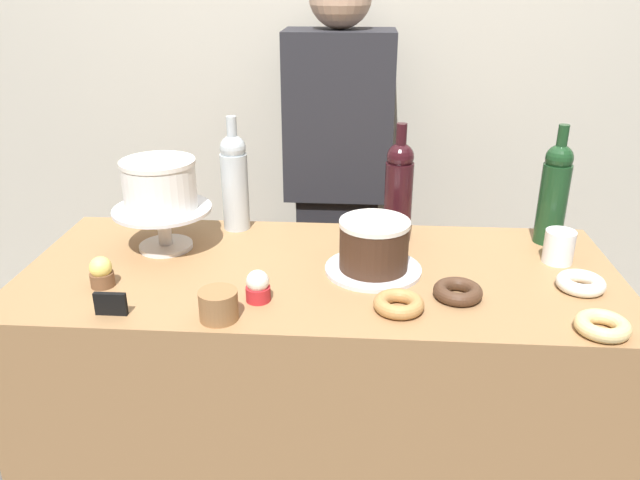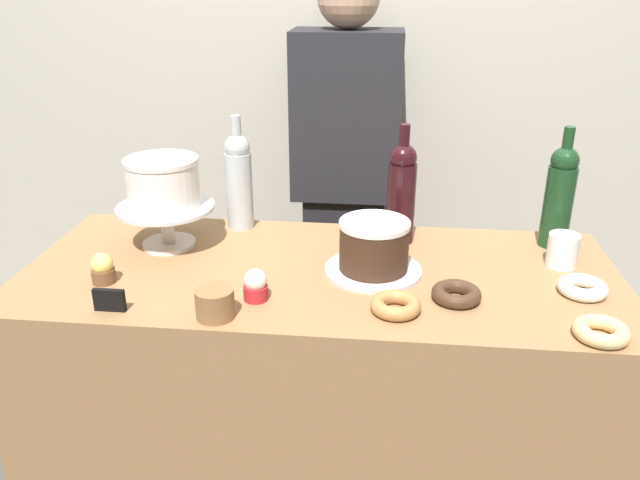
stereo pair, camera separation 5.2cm
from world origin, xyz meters
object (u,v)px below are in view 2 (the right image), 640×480
Objects in this scene: cookie_stack at (215,303)px; coffee_cup_ceramic at (563,250)px; cupcake_vanilla at (255,286)px; donut_sugar at (583,288)px; donut_glazed at (601,331)px; white_layer_cake at (163,182)px; wine_bottle_green at (559,195)px; price_sign_chalkboard at (109,300)px; barista_figure at (345,196)px; wine_bottle_clear at (239,179)px; cupcake_lemon at (103,269)px; donut_maple at (396,305)px; chocolate_round_cake at (374,245)px; wine_bottle_dark_red at (402,191)px; donut_chocolate at (456,294)px; cake_stand_pedestal at (167,218)px.

coffee_cup_ceramic is at bearing 23.07° from cookie_stack.
cupcake_vanilla is 0.87× the size of coffee_cup_ceramic.
donut_glazed is at bearing -94.64° from donut_sugar.
donut_glazed is at bearing -19.35° from white_layer_cake.
wine_bottle_green is 1.16m from price_sign_chalkboard.
cupcake_vanilla is at bearing -99.58° from barista_figure.
wine_bottle_clear is at bearing 168.64° from coffee_cup_ceramic.
cupcake_lemon is 0.88× the size of cookie_stack.
wine_bottle_green is 0.49m from donut_glazed.
wine_bottle_green is 2.91× the size of donut_sugar.
cupcake_vanilla is at bearing -6.82° from cupcake_lemon.
donut_glazed and donut_maple have the same top height.
chocolate_round_cake is 2.46× the size of price_sign_chalkboard.
coffee_cup_ceramic reaches higher than donut_glazed.
wine_bottle_dark_red reaches higher than cupcake_vanilla.
coffee_cup_ceramic reaches higher than donut_chocolate.
chocolate_round_cake is at bearing 146.34° from donut_chocolate.
donut_sugar is (0.88, -0.32, -0.13)m from wine_bottle_clear.
wine_bottle_dark_red is at bearing 24.95° from cupcake_lemon.
wine_bottle_clear is 0.54m from barista_figure.
price_sign_chalkboard is at bearing 179.87° from donut_glazed.
chocolate_round_cake is 1.54× the size of donut_sugar.
donut_glazed is at bearing -91.46° from wine_bottle_green.
cake_stand_pedestal is at bearing 90.00° from white_layer_cake.
wine_bottle_clear is at bearing 43.87° from white_layer_cake.
donut_sugar is 1.32× the size of coffee_cup_ceramic.
donut_glazed is 1.60× the size of price_sign_chalkboard.
price_sign_chalkboard is 0.04× the size of barista_figure.
cupcake_lemon is at bearing -168.92° from chocolate_round_cake.
cupcake_vanilla is 0.66× the size of donut_chocolate.
cookie_stack is at bearing -102.86° from barista_figure.
donut_sugar is at bearing -51.32° from barista_figure.
cookie_stack is (-0.40, -0.46, -0.11)m from wine_bottle_dark_red.
cake_stand_pedestal is 0.24m from wine_bottle_clear.
cookie_stack is at bearing -130.82° from wine_bottle_dark_red.
wine_bottle_clear is at bearing 134.60° from donut_maple.
cake_stand_pedestal is 0.56m from chocolate_round_cake.
barista_figure reaches higher than wine_bottle_clear.
donut_glazed is at bearing -0.13° from price_sign_chalkboard.
cupcake_lemon is at bearing 173.17° from donut_glazed.
barista_figure reaches higher than cupcake_vanilla.
barista_figure is at bearing 57.14° from cupcake_lemon.
donut_maple is at bearing -91.70° from wine_bottle_dark_red.
cupcake_vanilla is 0.66× the size of donut_maple.
donut_glazed is (0.47, -0.26, -0.06)m from chocolate_round_cake.
donut_glazed is at bearing -48.91° from wine_bottle_dark_red.
wine_bottle_dark_red is (0.07, 0.20, 0.07)m from chocolate_round_cake.
chocolate_round_cake is 1.54× the size of donut_maple.
price_sign_chalkboard is 1.09m from coffee_cup_ceramic.
price_sign_chalkboard is at bearing -174.35° from donut_maple.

